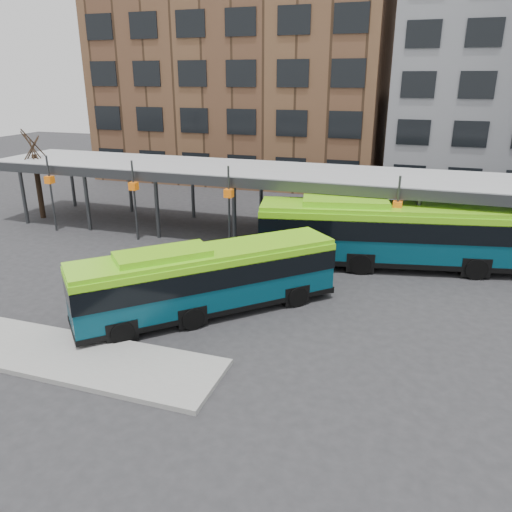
{
  "coord_description": "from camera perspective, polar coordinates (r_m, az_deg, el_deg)",
  "views": [
    {
      "loc": [
        7.02,
        -15.4,
        9.33
      ],
      "look_at": [
        0.35,
        4.44,
        1.8
      ],
      "focal_mm": 35.0,
      "sensor_mm": 36.0,
      "label": 1
    }
  ],
  "objects": [
    {
      "name": "ground",
      "position": [
        19.33,
        -5.26,
        -9.17
      ],
      "size": [
        120.0,
        120.0,
        0.0
      ],
      "primitive_type": "plane",
      "color": "#28282B",
      "rests_on": "ground"
    },
    {
      "name": "boarding_island",
      "position": [
        19.9,
        -23.81,
        -9.74
      ],
      "size": [
        14.0,
        3.0,
        0.18
      ],
      "primitive_type": "cube",
      "color": "gray",
      "rests_on": "ground"
    },
    {
      "name": "canopy",
      "position": [
        29.65,
        4.5,
        9.18
      ],
      "size": [
        40.0,
        6.53,
        4.8
      ],
      "color": "#999B9E",
      "rests_on": "ground"
    },
    {
      "name": "tree",
      "position": [
        37.74,
        -23.62,
        7.61
      ],
      "size": [
        1.64,
        1.64,
        5.6
      ],
      "color": "black",
      "rests_on": "ground"
    },
    {
      "name": "building_brick",
      "position": [
        50.4,
        -1.26,
        21.68
      ],
      "size": [
        26.0,
        14.0,
        22.0
      ],
      "primitive_type": "cube",
      "color": "brown",
      "rests_on": "ground"
    },
    {
      "name": "bus_front",
      "position": [
        20.55,
        -5.65,
        -2.52
      ],
      "size": [
        9.41,
        9.33,
        3.01
      ],
      "rotation": [
        0.0,
        0.0,
        0.78
      ],
      "color": "#063A4B",
      "rests_on": "ground"
    },
    {
      "name": "bus_rear",
      "position": [
        26.38,
        14.5,
        2.66
      ],
      "size": [
        13.14,
        5.22,
        3.54
      ],
      "rotation": [
        0.0,
        0.0,
        0.2
      ],
      "color": "#063A4B",
      "rests_on": "ground"
    }
  ]
}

